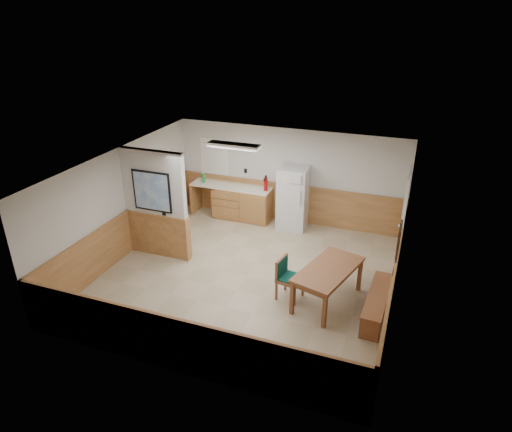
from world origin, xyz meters
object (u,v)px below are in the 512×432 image
at_px(dining_chair, 286,275).
at_px(fire_extinguisher, 266,184).
at_px(refrigerator, 293,198).
at_px(soap_bottle, 204,178).
at_px(dining_bench, 378,299).
at_px(dining_table, 328,273).

xyz_separation_m(dining_chair, fire_extinguisher, (-1.51, 3.09, 0.59)).
bearing_deg(refrigerator, soap_bottle, 177.07).
bearing_deg(soap_bottle, dining_bench, -31.20).
bearing_deg(dining_table, fire_extinguisher, 143.55).
distance_m(refrigerator, dining_table, 3.33).
bearing_deg(dining_bench, dining_chair, -176.70).
xyz_separation_m(dining_table, soap_bottle, (-4.07, 2.96, 0.37)).
bearing_deg(dining_chair, refrigerator, 113.61).
distance_m(fire_extinguisher, soap_bottle, 1.77).
relative_size(dining_table, soap_bottle, 7.05).
xyz_separation_m(refrigerator, dining_chair, (0.76, -3.05, -0.32)).
bearing_deg(dining_table, dining_bench, 10.40).
height_order(refrigerator, fire_extinguisher, refrigerator).
height_order(dining_bench, dining_chair, dining_chair).
distance_m(refrigerator, soap_bottle, 2.52).
bearing_deg(dining_bench, refrigerator, 132.35).
relative_size(dining_table, fire_extinguisher, 4.27).
bearing_deg(fire_extinguisher, soap_bottle, 159.09).
xyz_separation_m(dining_bench, soap_bottle, (-5.03, 3.05, 0.68)).
bearing_deg(dining_table, dining_chair, -156.19).
relative_size(fire_extinguisher, soap_bottle, 1.65).
relative_size(refrigerator, soap_bottle, 6.57).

